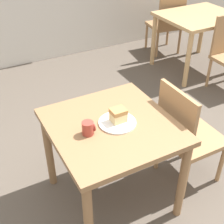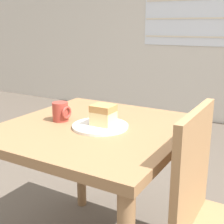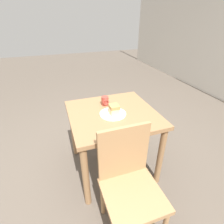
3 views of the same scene
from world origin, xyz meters
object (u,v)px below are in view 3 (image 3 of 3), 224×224
Objects in this scene: plate at (113,114)px; cake_slice at (114,109)px; dining_table_near at (113,122)px; chair_near_window at (129,181)px; coffee_mug at (105,101)px.

plate is 0.05m from cake_slice.
dining_table_near is 0.18m from cake_slice.
dining_table_near is at bearing 163.74° from plate.
cake_slice is (-0.56, 0.08, 0.32)m from chair_near_window.
dining_table_near is at bearing 6.74° from coffee_mug.
cake_slice is at bearing 82.01° from chair_near_window.
cake_slice is (0.01, 0.01, 0.05)m from plate.
chair_near_window is 3.49× the size of plate.
dining_table_near is 0.95× the size of chair_near_window.
dining_table_near is 8.48× the size of cake_slice.
dining_table_near is 0.13m from plate.
chair_near_window is 8.92× the size of cake_slice.
plate is at bearing -142.98° from cake_slice.
cake_slice is (0.05, -0.00, 0.17)m from dining_table_near.
cake_slice reaches higher than dining_table_near.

